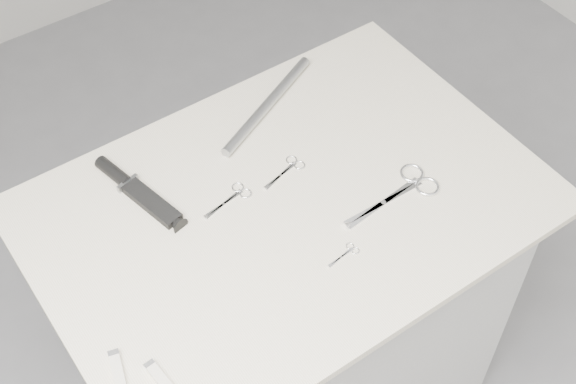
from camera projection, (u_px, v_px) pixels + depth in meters
plinth at (287, 324)px, 1.95m from camera, size 0.90×0.60×0.90m
display_board at (287, 206)px, 1.60m from camera, size 1.00×0.70×0.02m
large_shears at (407, 188)px, 1.61m from camera, size 0.22×0.10×0.01m
embroidery_scissors_a at (233, 197)px, 1.60m from camera, size 0.11×0.05×0.00m
embroidery_scissors_b at (288, 169)px, 1.65m from camera, size 0.11×0.05×0.00m
tiny_scissors at (346, 253)px, 1.51m from camera, size 0.07×0.03×0.00m
sheathed_knife at (134, 189)px, 1.61m from camera, size 0.08×0.24×0.03m
pocket_knife_a at (162, 380)px, 1.34m from camera, size 0.02×0.08×0.01m
pocket_knife_b at (118, 374)px, 1.35m from camera, size 0.05×0.10×0.01m
metal_rail at (267, 105)px, 1.76m from camera, size 0.32×0.16×0.02m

